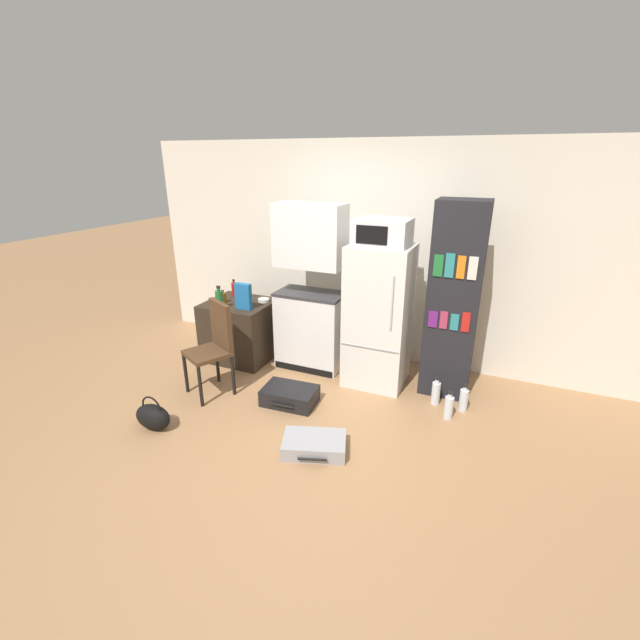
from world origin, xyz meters
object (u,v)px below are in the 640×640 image
bowl (264,300)px  handbag (153,416)px  suitcase_small_flat (314,445)px  water_bottle_front (436,393)px  suitcase_large_flat (290,396)px  microwave (383,232)px  cereal_box (243,296)px  chair (215,341)px  side_table (241,330)px  bottle_amber_beer (223,297)px  water_bottle_middle (449,407)px  water_bottle_back (464,400)px  bottle_green_tall (219,299)px  bottle_ketchup_red (234,288)px  refrigerator (378,317)px  kitchen_hutch (311,295)px  bookshelf (453,302)px

bowl → handbag: bearing=-95.4°
suitcase_small_flat → water_bottle_front: 1.44m
suitcase_large_flat → microwave: bearing=46.5°
cereal_box → chair: bearing=-86.2°
side_table → chair: 0.87m
side_table → microwave: 2.16m
suitcase_small_flat → bottle_amber_beer: bearing=125.7°
water_bottle_middle → water_bottle_back: 0.23m
bottle_green_tall → cereal_box: size_ratio=0.91×
chair → water_bottle_middle: chair is taller
bottle_ketchup_red → handbag: (0.31, -1.86, -0.68)m
microwave → bottle_ketchup_red: microwave is taller
bottle_green_tall → chair: 0.66m
bottle_green_tall → chair: size_ratio=0.28×
side_table → cereal_box: cereal_box is taller
bottle_amber_beer → water_bottle_middle: size_ratio=0.53×
side_table → bottle_ketchup_red: bottle_ketchup_red is taller
suitcase_large_flat → water_bottle_front: bearing=19.1°
water_bottle_middle → water_bottle_back: same height
bottle_ketchup_red → suitcase_small_flat: (1.81, -1.57, -0.74)m
suitcase_large_flat → water_bottle_front: size_ratio=1.84×
refrigerator → kitchen_hutch: bearing=175.4°
water_bottle_back → handbag: bearing=-150.8°
refrigerator → handbag: (-1.62, -1.69, -0.64)m
bookshelf → bottle_amber_beer: bookshelf is taller
suitcase_large_flat → handbag: (-0.96, -0.89, 0.04)m
water_bottle_front → water_bottle_back: size_ratio=1.05×
bookshelf → bottle_amber_beer: bearing=-174.7°
bookshelf → water_bottle_front: bearing=-96.5°
side_table → refrigerator: refrigerator is taller
water_bottle_middle → bowl: bearing=167.4°
side_table → bottle_green_tall: size_ratio=2.84×
suitcase_large_flat → water_bottle_back: (1.64, 0.56, 0.04)m
cereal_box → water_bottle_back: 2.61m
suitcase_small_flat → bottle_green_tall: bearing=128.8°
bottle_amber_beer → bottle_ketchup_red: bearing=98.8°
suitcase_large_flat → suitcase_small_flat: bearing=-51.8°
microwave → bowl: microwave is taller
bottle_ketchup_red → water_bottle_middle: bottle_ketchup_red is taller
chair → bottle_ketchup_red: bearing=140.8°
kitchen_hutch → microwave: 1.13m
bottle_ketchup_red → suitcase_large_flat: (1.27, -0.97, -0.72)m
refrigerator → bowl: bearing=177.0°
bottle_green_tall → handbag: 1.53m
water_bottle_middle → handbag: bearing=-153.2°
bottle_amber_beer → cereal_box: size_ratio=0.52×
chair → bookshelf: bearing=51.3°
bottle_amber_beer → bottle_green_tall: bottle_green_tall is taller
chair → suitcase_large_flat: bearing=32.8°
bowl → water_bottle_middle: 2.44m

